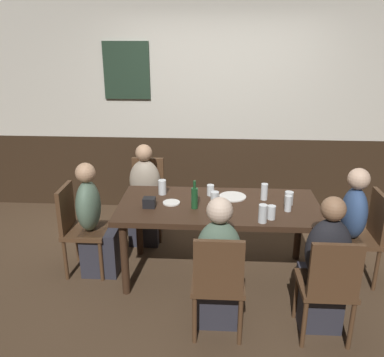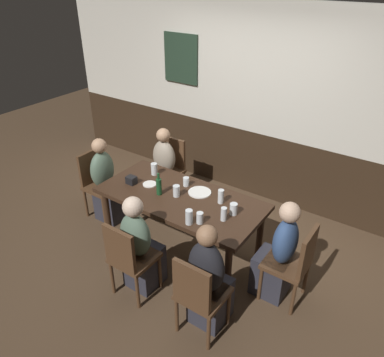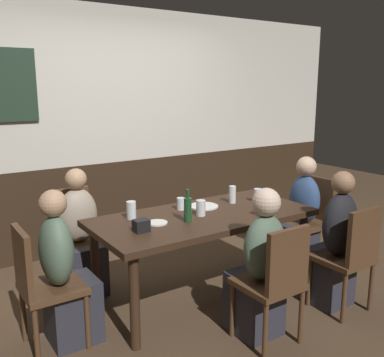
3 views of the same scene
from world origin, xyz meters
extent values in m
plane|color=#4C3826|center=(0.00, 0.00, 0.00)|extent=(12.00, 12.00, 0.00)
cube|color=#332316|center=(0.00, 1.65, 0.47)|extent=(6.40, 0.10, 0.95)
cube|color=beige|center=(0.00, 1.65, 1.77)|extent=(6.40, 0.10, 1.65)
cube|color=#233828|center=(-1.13, 1.58, 1.78)|extent=(0.56, 0.03, 0.68)
cube|color=#382316|center=(0.00, 0.00, 0.71)|extent=(1.84, 0.86, 0.05)
cylinder|color=#382316|center=(-0.82, -0.35, 0.34)|extent=(0.07, 0.07, 0.69)
cylinder|color=#382316|center=(0.82, -0.35, 0.34)|extent=(0.07, 0.07, 0.69)
cylinder|color=#382316|center=(-0.82, 0.35, 0.34)|extent=(0.07, 0.07, 0.69)
cylinder|color=#382316|center=(0.82, 0.35, 0.34)|extent=(0.07, 0.07, 0.69)
cube|color=#513521|center=(-1.26, 0.00, 0.43)|extent=(0.40, 0.40, 0.04)
cube|color=#513521|center=(-1.44, 0.00, 0.67)|extent=(0.04, 0.36, 0.43)
cylinder|color=#513521|center=(-1.09, 0.17, 0.21)|extent=(0.04, 0.04, 0.41)
cylinder|color=#513521|center=(-1.09, -0.17, 0.21)|extent=(0.04, 0.04, 0.41)
cylinder|color=#513521|center=(-1.43, 0.17, 0.21)|extent=(0.04, 0.04, 0.41)
cylinder|color=#513521|center=(-1.43, -0.17, 0.21)|extent=(0.04, 0.04, 0.41)
cube|color=#513521|center=(1.26, 0.00, 0.43)|extent=(0.40, 0.40, 0.04)
cube|color=#513521|center=(1.44, 0.00, 0.67)|extent=(0.04, 0.36, 0.43)
cylinder|color=#513521|center=(1.09, -0.17, 0.21)|extent=(0.04, 0.04, 0.41)
cylinder|color=#513521|center=(1.09, 0.17, 0.21)|extent=(0.04, 0.04, 0.41)
cylinder|color=#513521|center=(1.43, -0.17, 0.21)|extent=(0.04, 0.04, 0.41)
cylinder|color=#513521|center=(1.43, 0.17, 0.21)|extent=(0.04, 0.04, 0.41)
cube|color=#513521|center=(0.00, -0.77, 0.43)|extent=(0.40, 0.40, 0.04)
cube|color=#513521|center=(0.00, -0.95, 0.67)|extent=(0.36, 0.04, 0.43)
cylinder|color=#513521|center=(-0.17, -0.60, 0.21)|extent=(0.04, 0.04, 0.41)
cylinder|color=#513521|center=(0.17, -0.60, 0.21)|extent=(0.04, 0.04, 0.41)
cylinder|color=#513521|center=(-0.17, -0.94, 0.21)|extent=(0.04, 0.04, 0.41)
cylinder|color=#513521|center=(0.17, -0.94, 0.21)|extent=(0.04, 0.04, 0.41)
cube|color=#513521|center=(-0.81, 0.77, 0.43)|extent=(0.40, 0.40, 0.04)
cube|color=#513521|center=(-0.81, 0.95, 0.67)|extent=(0.36, 0.04, 0.43)
cylinder|color=#513521|center=(-0.64, 0.60, 0.21)|extent=(0.04, 0.04, 0.41)
cylinder|color=#513521|center=(-0.98, 0.60, 0.21)|extent=(0.04, 0.04, 0.41)
cylinder|color=#513521|center=(-0.64, 0.94, 0.21)|extent=(0.04, 0.04, 0.41)
cylinder|color=#513521|center=(-0.98, 0.94, 0.21)|extent=(0.04, 0.04, 0.41)
cube|color=#513521|center=(0.81, -0.77, 0.43)|extent=(0.40, 0.40, 0.04)
cube|color=#513521|center=(0.81, -0.95, 0.67)|extent=(0.36, 0.04, 0.43)
cylinder|color=#513521|center=(0.64, -0.60, 0.21)|extent=(0.04, 0.04, 0.41)
cylinder|color=#513521|center=(0.98, -0.60, 0.21)|extent=(0.04, 0.04, 0.41)
cylinder|color=#513521|center=(0.64, -0.94, 0.21)|extent=(0.04, 0.04, 0.41)
cylinder|color=#513521|center=(0.98, -0.94, 0.21)|extent=(0.04, 0.04, 0.41)
cube|color=#2D2D38|center=(-1.13, 0.00, 0.23)|extent=(0.34, 0.32, 0.45)
ellipsoid|color=#56705B|center=(-1.22, 0.00, 0.69)|extent=(0.22, 0.34, 0.49)
sphere|color=tan|center=(-1.22, 0.00, 1.02)|extent=(0.18, 0.18, 0.18)
cube|color=#2D2D38|center=(1.13, 0.00, 0.23)|extent=(0.34, 0.32, 0.45)
ellipsoid|color=#334C7A|center=(1.22, 0.00, 0.69)|extent=(0.22, 0.34, 0.48)
sphere|color=#DBB293|center=(1.22, 0.00, 1.02)|extent=(0.19, 0.19, 0.19)
cube|color=#2D2D38|center=(0.00, -0.64, 0.23)|extent=(0.32, 0.34, 0.45)
ellipsoid|color=#56705B|center=(0.00, -0.73, 0.69)|extent=(0.34, 0.22, 0.47)
sphere|color=beige|center=(0.00, -0.73, 1.01)|extent=(0.20, 0.20, 0.20)
cube|color=#2D2D38|center=(-0.81, 0.64, 0.23)|extent=(0.32, 0.34, 0.45)
ellipsoid|color=tan|center=(-0.81, 0.73, 0.69)|extent=(0.34, 0.22, 0.47)
sphere|color=tan|center=(-0.81, 0.73, 1.00)|extent=(0.18, 0.18, 0.18)
cube|color=#2D2D38|center=(0.81, -0.64, 0.23)|extent=(0.32, 0.34, 0.45)
ellipsoid|color=black|center=(0.81, -0.73, 0.71)|extent=(0.34, 0.22, 0.51)
sphere|color=#936B4C|center=(0.81, -0.73, 1.04)|extent=(0.18, 0.18, 0.18)
cylinder|color=silver|center=(-0.04, -0.02, 0.80)|extent=(0.08, 0.08, 0.13)
cylinder|color=#331E14|center=(-0.04, -0.02, 0.77)|extent=(0.07, 0.07, 0.07)
cylinder|color=silver|center=(-0.08, 0.22, 0.79)|extent=(0.07, 0.07, 0.10)
cylinder|color=#B26623|center=(-0.08, 0.22, 0.78)|extent=(0.06, 0.06, 0.07)
cylinder|color=silver|center=(0.61, -0.11, 0.81)|extent=(0.06, 0.06, 0.14)
cylinder|color=#C6842D|center=(0.61, -0.11, 0.78)|extent=(0.05, 0.05, 0.08)
cylinder|color=silver|center=(0.44, -0.28, 0.80)|extent=(0.07, 0.07, 0.12)
cylinder|color=#C6842D|center=(0.44, -0.28, 0.78)|extent=(0.06, 0.06, 0.08)
cylinder|color=silver|center=(0.36, -0.35, 0.82)|extent=(0.07, 0.07, 0.16)
cylinder|color=gold|center=(0.36, -0.35, 0.79)|extent=(0.06, 0.06, 0.10)
cylinder|color=silver|center=(-0.55, 0.22, 0.81)|extent=(0.08, 0.08, 0.14)
cylinder|color=silver|center=(-0.55, 0.22, 0.77)|extent=(0.07, 0.07, 0.06)
cylinder|color=silver|center=(0.42, 0.14, 0.82)|extent=(0.06, 0.06, 0.16)
cylinder|color=gold|center=(0.42, 0.14, 0.80)|extent=(0.06, 0.06, 0.11)
cylinder|color=silver|center=(0.64, 0.04, 0.80)|extent=(0.08, 0.08, 0.12)
cylinder|color=#331E14|center=(0.64, 0.04, 0.77)|extent=(0.07, 0.07, 0.06)
cylinder|color=#194723|center=(-0.22, -0.10, 0.84)|extent=(0.06, 0.06, 0.19)
cylinder|color=#194723|center=(-0.22, -0.10, 0.97)|extent=(0.03, 0.03, 0.07)
cylinder|color=white|center=(0.13, 0.18, 0.75)|extent=(0.26, 0.26, 0.01)
cylinder|color=white|center=(-0.44, 0.00, 0.75)|extent=(0.16, 0.16, 0.01)
cube|color=black|center=(-0.63, -0.10, 0.79)|extent=(0.11, 0.09, 0.09)
camera|label=1|loc=(-0.04, -3.47, 2.24)|focal=38.54mm
camera|label=2|loc=(2.08, -2.77, 2.95)|focal=35.25mm
camera|label=3|loc=(-2.01, -2.80, 1.78)|focal=40.69mm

